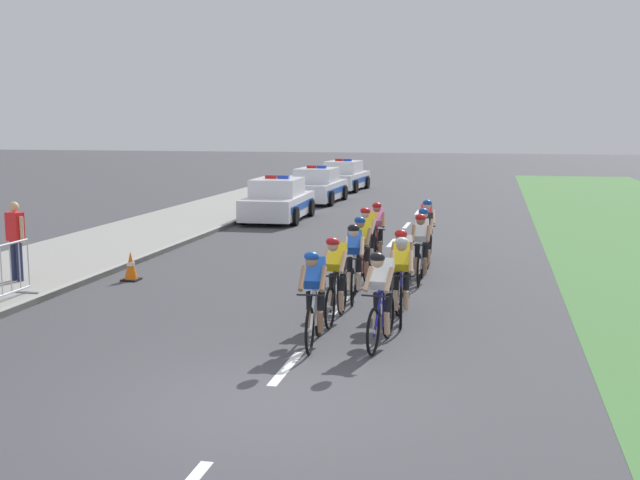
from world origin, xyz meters
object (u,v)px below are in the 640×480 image
cyclist_second (381,297)px  cyclist_eleventh (377,231)px  cyclist_tenth (425,239)px  cyclist_sixth (403,267)px  cyclist_fourth (401,277)px  cyclist_eighth (421,247)px  police_car_second (317,187)px  cyclist_lead (314,296)px  spectator_middle (15,236)px  cyclist_twelfth (426,228)px  cyclist_third (336,278)px  cyclist_ninth (368,238)px  cyclist_fifth (354,260)px  traffic_cone_near (131,266)px  police_car_third (344,177)px  cyclist_seventh (362,250)px  police_car_nearest (278,201)px

cyclist_second → cyclist_eleventh: same height
cyclist_eleventh → cyclist_tenth: bearing=-40.0°
cyclist_sixth → cyclist_tenth: 3.66m
cyclist_fourth → cyclist_eighth: (0.04, 3.47, 0.00)m
police_car_second → cyclist_sixth: bearing=-73.0°
cyclist_lead → spectator_middle: size_ratio=1.03×
cyclist_sixth → cyclist_twelfth: 5.63m
cyclist_third → cyclist_fourth: same height
police_car_second → cyclist_ninth: bearing=-73.4°
cyclist_fifth → cyclist_eleventh: bearing=92.1°
cyclist_fifth → cyclist_tenth: (1.10, 3.12, 0.00)m
traffic_cone_near → cyclist_tenth: bearing=19.8°
cyclist_eighth → spectator_middle: (-8.27, -2.17, 0.30)m
cyclist_fourth → police_car_third: 26.79m
cyclist_seventh → cyclist_sixth: bearing=-59.7°
cyclist_second → cyclist_third: 1.67m
cyclist_fourth → police_car_third: bearing=102.6°
cyclist_lead → police_car_second: 22.12m
cyclist_fourth → traffic_cone_near: bearing=158.9°
cyclist_lead → cyclist_tenth: 6.48m
cyclist_tenth → police_car_second: (-5.88, 15.24, -0.11)m
cyclist_ninth → cyclist_twelfth: same height
cyclist_lead → cyclist_fourth: same height
cyclist_fifth → spectator_middle: size_ratio=1.03×
cyclist_fifth → cyclist_sixth: size_ratio=1.00×
cyclist_sixth → traffic_cone_near: 6.28m
cyclist_second → spectator_middle: size_ratio=1.03×
cyclist_lead → cyclist_eleventh: 7.43m
police_car_nearest → police_car_third: (-0.00, 12.70, 0.00)m
cyclist_fourth → cyclist_eleventh: same height
cyclist_seventh → traffic_cone_near: (-5.05, -0.35, -0.48)m
cyclist_eighth → cyclist_twelfth: 3.12m
cyclist_third → cyclist_sixth: same height
cyclist_lead → traffic_cone_near: cyclist_lead is taller
cyclist_eleventh → traffic_cone_near: 5.96m
cyclist_second → cyclist_seventh: (-1.00, 4.36, 0.00)m
cyclist_fifth → cyclist_eleventh: 4.18m
cyclist_second → police_car_third: 28.35m
police_car_second → traffic_cone_near: 17.48m
cyclist_seventh → police_car_second: size_ratio=0.39×
cyclist_fourth → cyclist_twelfth: same height
cyclist_third → police_car_second: 20.68m
cyclist_lead → cyclist_fifth: (0.06, 3.25, 0.00)m
cyclist_lead → police_car_nearest: (-4.71, 15.20, -0.11)m
cyclist_second → cyclist_fourth: size_ratio=1.00×
cyclist_second → traffic_cone_near: (-6.05, 4.00, -0.48)m
cyclist_eleventh → police_car_nearest: size_ratio=0.39×
cyclist_third → cyclist_fourth: bearing=13.5°
cyclist_fifth → cyclist_ninth: 2.98m
cyclist_sixth → cyclist_ninth: (-1.19, 3.51, 0.00)m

